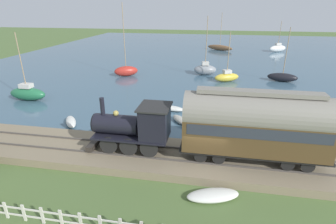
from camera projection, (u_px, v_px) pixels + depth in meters
ground_plane at (203, 169)px, 16.35m from camera, size 200.00×200.00×0.00m
harbor_water at (214, 54)px, 55.63m from camera, size 80.00×80.00×0.01m
rail_embankment at (204, 161)px, 16.74m from camera, size 4.48×56.00×0.65m
steam_locomotive at (137, 125)px, 16.64m from camera, size 2.14×5.41×3.48m
passenger_coach at (255, 124)px, 15.21m from camera, size 2.32×8.65×4.46m
sailboat_green at (28, 93)px, 28.03m from camera, size 1.48×4.05×7.05m
sailboat_yellow at (227, 77)px, 34.98m from camera, size 2.64×3.67×6.41m
sailboat_red at (126, 71)px, 37.68m from camera, size 2.81×3.65×9.86m
sailboat_white at (278, 48)px, 57.45m from camera, size 3.03×4.20×6.48m
sailboat_black at (282, 77)px, 35.02m from camera, size 1.92×3.97×6.97m
sailboat_gray at (205, 69)px, 38.29m from camera, size 2.11×3.45×8.17m
sailboat_brown at (220, 47)px, 59.47m from camera, size 4.19×5.99×8.06m
rowboat_far_out at (71, 122)px, 22.34m from camera, size 2.56×2.08×0.52m
rowboat_mid_harbor at (172, 108)px, 25.35m from camera, size 1.40×2.66×0.46m
rowboat_near_shore at (180, 120)px, 22.76m from camera, size 2.23×1.92×0.49m
rowboat_off_pier at (297, 104)px, 26.58m from camera, size 1.65×3.00×0.38m
beached_dinghy at (213, 195)px, 13.77m from camera, size 1.88×3.00×0.44m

